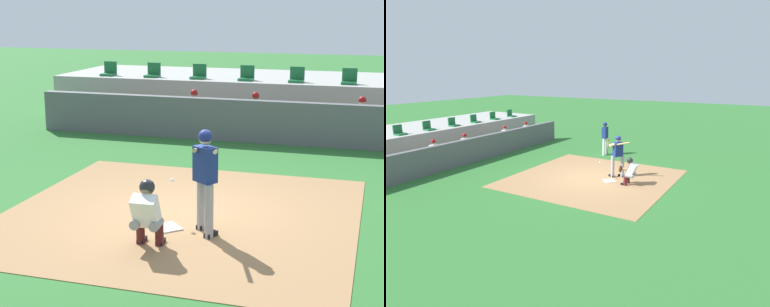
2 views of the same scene
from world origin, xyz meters
TOP-DOWN VIEW (x-y plane):
  - ground_plane at (0.00, 0.00)m, footprint 80.00×80.00m
  - dirt_infield at (0.00, 0.00)m, footprint 6.40×6.40m
  - home_plate at (0.00, -0.80)m, footprint 0.62×0.62m
  - batter_at_plate at (0.69, -0.83)m, footprint 0.53×0.91m
  - catcher_crouched at (-0.02, -1.66)m, footprint 0.49×1.66m
  - on_deck_batter at (4.12, 1.44)m, footprint 0.58×0.23m
  - dugout_wall at (0.00, 6.50)m, footprint 13.00×0.30m
  - dugout_bench at (0.00, 7.50)m, footprint 11.80×0.44m
  - dugout_player_0 at (-2.01, 7.34)m, footprint 0.49×0.70m
  - dugout_player_1 at (-0.12, 7.34)m, footprint 0.49×0.70m
  - dugout_player_2 at (2.92, 7.34)m, footprint 0.49×0.70m
  - dugout_player_3 at (4.90, 7.34)m, footprint 0.49×0.70m
  - stands_platform at (0.00, 10.90)m, footprint 15.00×4.40m
  - stadium_seat_2 at (-2.44, 9.38)m, footprint 0.46×0.46m
  - stadium_seat_3 at (-0.81, 9.38)m, footprint 0.46×0.46m
  - stadium_seat_4 at (0.81, 9.38)m, footprint 0.46×0.46m
  - stadium_seat_5 at (2.44, 9.38)m, footprint 0.46×0.46m
  - stadium_seat_6 at (4.06, 9.38)m, footprint 0.46×0.46m
  - stadium_seat_7 at (5.69, 9.38)m, footprint 0.46×0.46m

SIDE VIEW (x-z plane):
  - ground_plane at x=0.00m, z-range 0.00..0.00m
  - dirt_infield at x=0.00m, z-range 0.00..0.01m
  - home_plate at x=0.00m, z-range 0.01..0.04m
  - dugout_bench at x=0.00m, z-range 0.00..0.45m
  - dugout_wall at x=0.00m, z-range 0.00..1.20m
  - catcher_crouched at x=-0.02m, z-range 0.05..1.17m
  - dugout_player_0 at x=-2.01m, z-range 0.02..1.32m
  - dugout_player_1 at x=-0.12m, z-range 0.02..1.32m
  - dugout_player_2 at x=2.92m, z-range 0.02..1.32m
  - dugout_player_3 at x=4.90m, z-range 0.02..1.32m
  - stands_platform at x=0.00m, z-range 0.00..1.40m
  - on_deck_batter at x=4.12m, z-range 0.13..1.91m
  - batter_at_plate at x=0.69m, z-range 0.13..1.94m
  - stadium_seat_2 at x=-2.44m, z-range 1.29..1.77m
  - stadium_seat_3 at x=-0.81m, z-range 1.29..1.77m
  - stadium_seat_4 at x=0.81m, z-range 1.29..1.77m
  - stadium_seat_5 at x=2.44m, z-range 1.29..1.77m
  - stadium_seat_6 at x=4.06m, z-range 1.29..1.77m
  - stadium_seat_7 at x=5.69m, z-range 1.29..1.77m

